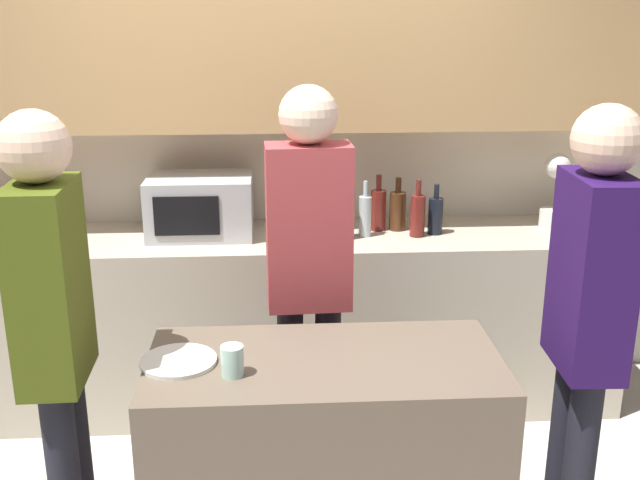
{
  "coord_description": "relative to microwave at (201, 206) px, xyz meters",
  "views": [
    {
      "loc": [
        0.04,
        -2.23,
        2.04
      ],
      "look_at": [
        0.2,
        0.34,
        1.23
      ],
      "focal_mm": 42.0,
      "sensor_mm": 36.0,
      "label": 1
    }
  ],
  "objects": [
    {
      "name": "bottle_3",
      "position": [
        1.01,
        0.02,
        -0.04
      ],
      "size": [
        0.08,
        0.08,
        0.27
      ],
      "color": "#472814",
      "rests_on": "back_counter"
    },
    {
      "name": "back_wall",
      "position": [
        0.34,
        0.22,
        0.46
      ],
      "size": [
        6.4,
        0.4,
        2.7
      ],
      "color": "beige",
      "rests_on": "ground_plane"
    },
    {
      "name": "bottle_5",
      "position": [
        1.19,
        -0.06,
        -0.05
      ],
      "size": [
        0.07,
        0.07,
        0.26
      ],
      "color": "black",
      "rests_on": "back_counter"
    },
    {
      "name": "toaster",
      "position": [
        -0.96,
        0.0,
        -0.06
      ],
      "size": [
        0.26,
        0.16,
        0.18
      ],
      "color": "#B21E19",
      "rests_on": "back_counter"
    },
    {
      "name": "bottle_4",
      "position": [
        1.09,
        -0.1,
        -0.04
      ],
      "size": [
        0.07,
        0.07,
        0.29
      ],
      "color": "maroon",
      "rests_on": "back_counter"
    },
    {
      "name": "bottle_2",
      "position": [
        0.91,
        0.02,
        -0.04
      ],
      "size": [
        0.08,
        0.08,
        0.29
      ],
      "color": "maroon",
      "rests_on": "back_counter"
    },
    {
      "name": "back_counter",
      "position": [
        0.34,
        -0.05,
        -0.62
      ],
      "size": [
        3.6,
        0.62,
        0.93
      ],
      "color": "#B7AD99",
      "rests_on": "ground_plane"
    },
    {
      "name": "plate_on_island",
      "position": [
        0.04,
        -1.35,
        -0.19
      ],
      "size": [
        0.26,
        0.26,
        0.01
      ],
      "color": "white",
      "rests_on": "kitchen_island"
    },
    {
      "name": "bottle_1",
      "position": [
        0.82,
        -0.08,
        -0.04
      ],
      "size": [
        0.06,
        0.06,
        0.28
      ],
      "color": "silver",
      "rests_on": "back_counter"
    },
    {
      "name": "person_left",
      "position": [
        0.51,
        -0.79,
        -0.02
      ],
      "size": [
        0.35,
        0.23,
        1.76
      ],
      "rotation": [
        0.0,
        0.0,
        -3.09
      ],
      "color": "black",
      "rests_on": "ground_plane"
    },
    {
      "name": "microwave",
      "position": [
        0.0,
        0.0,
        0.0
      ],
      "size": [
        0.52,
        0.39,
        0.3
      ],
      "color": "#B7BABC",
      "rests_on": "back_counter"
    },
    {
      "name": "cup_0",
      "position": [
        0.23,
        -1.45,
        -0.15
      ],
      "size": [
        0.08,
        0.08,
        0.1
      ],
      "color": "silver",
      "rests_on": "kitchen_island"
    },
    {
      "name": "person_right",
      "position": [
        1.43,
        -1.39,
        -0.03
      ],
      "size": [
        0.23,
        0.35,
        1.75
      ],
      "rotation": [
        0.0,
        0.0,
        1.53
      ],
      "color": "black",
      "rests_on": "ground_plane"
    },
    {
      "name": "kitchen_island",
      "position": [
        0.54,
        -1.35,
        -0.64
      ],
      "size": [
        1.22,
        0.6,
        0.88
      ],
      "color": "brown",
      "rests_on": "ground_plane"
    },
    {
      "name": "person_center",
      "position": [
        -0.36,
        -1.37,
        -0.03
      ],
      "size": [
        0.23,
        0.34,
        1.75
      ],
      "rotation": [
        0.0,
        0.0,
        -1.55
      ],
      "color": "black",
      "rests_on": "ground_plane"
    },
    {
      "name": "potted_plant",
      "position": [
        1.82,
        0.0,
        0.05
      ],
      "size": [
        0.14,
        0.14,
        0.4
      ],
      "color": "silver",
      "rests_on": "back_counter"
    },
    {
      "name": "bottle_0",
      "position": [
        0.72,
        -0.12,
        -0.05
      ],
      "size": [
        0.08,
        0.08,
        0.27
      ],
      "color": "#472814",
      "rests_on": "back_counter"
    }
  ]
}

